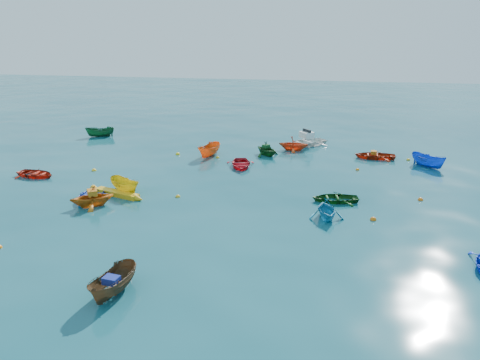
# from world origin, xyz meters

# --- Properties ---
(ground) EXTENTS (160.00, 160.00, 0.00)m
(ground) POSITION_xyz_m (0.00, 0.00, 0.00)
(ground) COLOR #0B4350
(ground) RESTS_ON ground
(dinghy_blue_sw) EXTENTS (2.64, 3.43, 0.66)m
(dinghy_blue_sw) POSITION_xyz_m (-9.01, 0.12, 0.00)
(dinghy_blue_sw) COLOR #0F3DBE
(dinghy_blue_sw) RESTS_ON ground
(sampan_brown_mid) EXTENTS (1.51, 3.14, 1.17)m
(sampan_brown_mid) POSITION_xyz_m (-2.30, -10.21, 0.00)
(sampan_brown_mid) COLOR #51361D
(sampan_brown_mid) RESTS_ON ground
(dinghy_orange_w) EXTENTS (3.47, 3.39, 1.39)m
(dinghy_orange_w) POSITION_xyz_m (-8.31, -0.85, 0.00)
(dinghy_orange_w) COLOR #CF6813
(dinghy_orange_w) RESTS_ON ground
(sampan_yellow_mid) EXTENTS (3.08, 2.57, 1.15)m
(sampan_yellow_mid) POSITION_xyz_m (-7.38, 1.96, 0.00)
(sampan_yellow_mid) COLOR gold
(sampan_yellow_mid) RESTS_ON ground
(dinghy_green_e) EXTENTS (3.29, 2.60, 0.61)m
(dinghy_green_e) POSITION_xyz_m (6.67, 3.04, 0.00)
(dinghy_green_e) COLOR #104514
(dinghy_green_e) RESTS_ON ground
(dinghy_cyan_se) EXTENTS (2.63, 2.88, 1.30)m
(dinghy_cyan_se) POSITION_xyz_m (6.18, 0.04, 0.00)
(dinghy_cyan_se) COLOR teal
(dinghy_cyan_se) RESTS_ON ground
(dinghy_red_nw) EXTENTS (3.46, 2.75, 0.64)m
(dinghy_red_nw) POSITION_xyz_m (-15.57, 4.00, 0.00)
(dinghy_red_nw) COLOR #B7200F
(dinghy_red_nw) RESTS_ON ground
(sampan_orange_n) EXTENTS (1.93, 3.45, 1.26)m
(sampan_orange_n) POSITION_xyz_m (-4.23, 12.37, 0.00)
(sampan_orange_n) COLOR orange
(sampan_orange_n) RESTS_ON ground
(dinghy_green_n) EXTENTS (3.32, 3.29, 1.32)m
(dinghy_green_n) POSITION_xyz_m (0.64, 13.75, 0.00)
(dinghy_green_n) COLOR #0F4115
(dinghy_green_n) RESTS_ON ground
(dinghy_red_ne) EXTENTS (3.42, 2.45, 0.71)m
(dinghy_red_ne) POSITION_xyz_m (9.96, 14.62, 0.00)
(dinghy_red_ne) COLOR #B02B0E
(dinghy_red_ne) RESTS_ON ground
(sampan_blue_far) EXTENTS (2.98, 3.06, 1.20)m
(sampan_blue_far) POSITION_xyz_m (13.99, 12.67, 0.00)
(sampan_blue_far) COLOR #0F42C0
(sampan_blue_far) RESTS_ON ground
(dinghy_red_far) EXTENTS (2.98, 3.66, 0.67)m
(dinghy_red_far) POSITION_xyz_m (-0.89, 9.70, 0.00)
(dinghy_red_far) COLOR red
(dinghy_red_far) RESTS_ON ground
(dinghy_orange_far) EXTENTS (2.75, 2.39, 1.41)m
(dinghy_orange_far) POSITION_xyz_m (2.79, 16.07, 0.00)
(dinghy_orange_far) COLOR #DD4214
(dinghy_orange_far) RESTS_ON ground
(sampan_green_far) EXTENTS (3.09, 2.25, 1.12)m
(sampan_green_far) POSITION_xyz_m (-17.49, 17.91, 0.00)
(sampan_green_far) COLOR #114A27
(sampan_green_far) RESTS_ON ground
(kayak_yellow) EXTENTS (4.14, 1.87, 0.42)m
(kayak_yellow) POSITION_xyz_m (-7.64, 1.22, 0.00)
(kayak_yellow) COLOR gold
(kayak_yellow) RESTS_ON ground
(motorboat_white) EXTENTS (5.10, 4.98, 1.46)m
(motorboat_white) POSITION_xyz_m (3.84, 18.28, 0.00)
(motorboat_white) COLOR white
(motorboat_white) RESTS_ON ground
(tarp_blue_a) EXTENTS (0.69, 0.56, 0.31)m
(tarp_blue_a) POSITION_xyz_m (-2.32, -10.36, 0.74)
(tarp_blue_a) COLOR navy
(tarp_blue_a) RESTS_ON sampan_brown_mid
(tarp_orange_a) EXTENTS (0.89, 0.93, 0.36)m
(tarp_orange_a) POSITION_xyz_m (-8.27, -0.82, 0.88)
(tarp_orange_a) COLOR #CB6E14
(tarp_orange_a) RESTS_ON dinghy_orange_w
(tarp_green_b) EXTENTS (0.73, 0.74, 0.29)m
(tarp_green_b) POSITION_xyz_m (0.57, 13.82, 0.80)
(tarp_green_b) COLOR #124A1D
(tarp_green_b) RESTS_ON dinghy_green_n
(tarp_orange_b) EXTENTS (0.47, 0.61, 0.30)m
(tarp_orange_b) POSITION_xyz_m (9.86, 14.62, 0.50)
(tarp_orange_b) COLOR #BB6713
(tarp_orange_b) RESTS_ON dinghy_red_ne
(buoy_ye_a) EXTENTS (0.31, 0.31, 0.31)m
(buoy_ye_a) POSITION_xyz_m (-3.57, 1.77, 0.00)
(buoy_ye_a) COLOR gold
(buoy_ye_a) RESTS_ON ground
(buoy_or_b) EXTENTS (0.37, 0.37, 0.37)m
(buoy_or_b) POSITION_xyz_m (8.90, 0.27, 0.00)
(buoy_or_b) COLOR #D5630B
(buoy_or_b) RESTS_ON ground
(buoy_ye_b) EXTENTS (0.37, 0.37, 0.37)m
(buoy_ye_b) POSITION_xyz_m (-12.02, 6.30, 0.00)
(buoy_ye_b) COLOR yellow
(buoy_ye_b) RESTS_ON ground
(buoy_or_c) EXTENTS (0.30, 0.30, 0.30)m
(buoy_or_c) POSITION_xyz_m (-8.07, 4.22, 0.00)
(buoy_or_c) COLOR #DE530C
(buoy_or_c) RESTS_ON ground
(buoy_ye_c) EXTENTS (0.32, 0.32, 0.32)m
(buoy_ye_c) POSITION_xyz_m (-3.39, 12.01, 0.00)
(buoy_ye_c) COLOR yellow
(buoy_ye_c) RESTS_ON ground
(buoy_or_d) EXTENTS (0.34, 0.34, 0.34)m
(buoy_or_d) POSITION_xyz_m (12.15, 4.33, 0.00)
(buoy_or_d) COLOR orange
(buoy_or_d) RESTS_ON ground
(buoy_ye_d) EXTENTS (0.38, 0.38, 0.38)m
(buoy_ye_d) POSITION_xyz_m (-7.18, 12.46, 0.00)
(buoy_ye_d) COLOR yellow
(buoy_ye_d) RESTS_ON ground
(buoy_or_e) EXTENTS (0.29, 0.29, 0.29)m
(buoy_or_e) POSITION_xyz_m (8.38, 10.62, 0.00)
(buoy_or_e) COLOR orange
(buoy_or_e) RESTS_ON ground
(buoy_ye_e) EXTENTS (0.31, 0.31, 0.31)m
(buoy_ye_e) POSITION_xyz_m (12.74, 14.50, 0.00)
(buoy_ye_e) COLOR yellow
(buoy_ye_e) RESTS_ON ground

